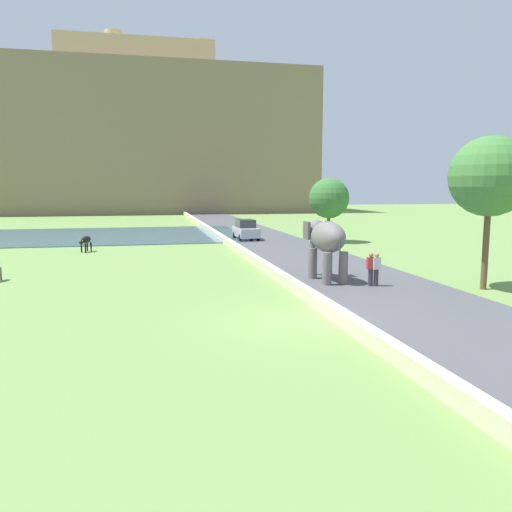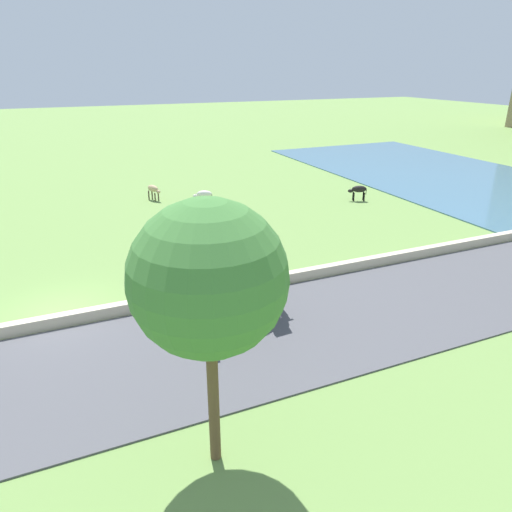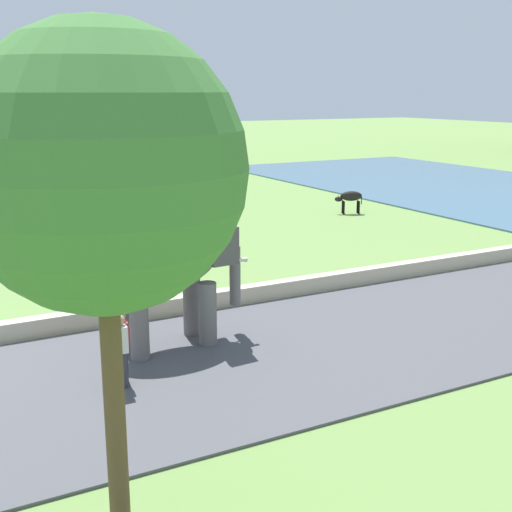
% 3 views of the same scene
% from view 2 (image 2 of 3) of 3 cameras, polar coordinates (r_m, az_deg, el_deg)
% --- Properties ---
extents(ground_plane, '(220.00, 220.00, 0.00)m').
position_cam_2_polar(ground_plane, '(20.98, -22.92, -6.39)').
color(ground_plane, '#6B8E47').
extents(road_surface, '(7.00, 120.00, 0.06)m').
position_cam_2_polar(road_surface, '(25.47, 28.69, -2.31)').
color(road_surface, '#4C4C51').
rests_on(road_surface, ground).
extents(barrier_wall, '(0.40, 110.00, 0.51)m').
position_cam_2_polar(barrier_wall, '(26.27, 19.73, 0.43)').
color(barrier_wall, beige).
rests_on(barrier_wall, ground).
extents(lake, '(36.00, 18.00, 0.08)m').
position_cam_2_polar(lake, '(47.41, 21.59, 9.27)').
color(lake, '#426B84').
rests_on(lake, ground).
extents(elephant, '(1.57, 3.51, 2.99)m').
position_cam_2_polar(elephant, '(18.07, -1.64, -1.92)').
color(elephant, slate).
rests_on(elephant, ground).
extents(person_beside_elephant, '(0.36, 0.22, 1.63)m').
position_cam_2_polar(person_beside_elephant, '(16.76, -5.38, -8.57)').
color(person_beside_elephant, '#33333D').
rests_on(person_beside_elephant, ground).
extents(person_trailing, '(0.36, 0.22, 1.63)m').
position_cam_2_polar(person_trailing, '(16.55, -5.42, -9.01)').
color(person_trailing, '#33333D').
rests_on(person_trailing, ground).
extents(cow_white, '(0.84, 1.41, 1.15)m').
position_cam_2_polar(cow_white, '(33.97, -6.42, 7.43)').
color(cow_white, silver).
rests_on(cow_white, ground).
extents(cow_tan, '(1.40, 0.90, 1.15)m').
position_cam_2_polar(cow_tan, '(36.17, -12.41, 7.96)').
color(cow_tan, tan).
rests_on(cow_tan, ground).
extents(cow_black, '(0.88, 1.40, 1.15)m').
position_cam_2_polar(cow_black, '(35.99, 12.39, 7.90)').
color(cow_black, black).
rests_on(cow_black, ground).
extents(tree_near, '(3.58, 3.58, 6.90)m').
position_cam_2_polar(tree_near, '(10.28, -5.84, -2.81)').
color(tree_near, brown).
rests_on(tree_near, ground).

